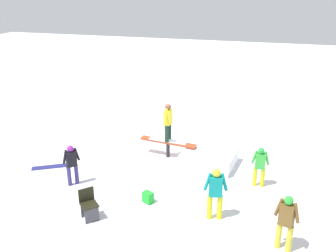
{
  "coord_description": "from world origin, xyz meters",
  "views": [
    {
      "loc": [
        -3.59,
        12.28,
        6.22
      ],
      "look_at": [
        0.0,
        0.0,
        1.25
      ],
      "focal_mm": 40.0,
      "sensor_mm": 36.0,
      "label": 1
    }
  ],
  "objects_px": {
    "bystander_green": "(260,165)",
    "rail_feature": "(168,143)",
    "backpack_on_snow": "(148,197)",
    "bystander_brown": "(286,220)",
    "bystander_black": "(72,163)",
    "folding_chair": "(89,205)",
    "bystander_teal": "(215,191)",
    "loose_snowboard_navy": "(52,167)",
    "main_rider_on_rail": "(168,123)"
  },
  "relations": [
    {
      "from": "loose_snowboard_navy",
      "to": "folding_chair",
      "type": "bearing_deg",
      "value": 108.68
    },
    {
      "from": "loose_snowboard_navy",
      "to": "backpack_on_snow",
      "type": "distance_m",
      "value": 4.23
    },
    {
      "from": "rail_feature",
      "to": "loose_snowboard_navy",
      "type": "xyz_separation_m",
      "value": [
        3.76,
        1.96,
        -0.54
      ]
    },
    {
      "from": "main_rider_on_rail",
      "to": "bystander_teal",
      "type": "bearing_deg",
      "value": 129.49
    },
    {
      "from": "bystander_green",
      "to": "backpack_on_snow",
      "type": "height_order",
      "value": "bystander_green"
    },
    {
      "from": "bystander_green",
      "to": "bystander_brown",
      "type": "distance_m",
      "value": 3.08
    },
    {
      "from": "bystander_green",
      "to": "loose_snowboard_navy",
      "type": "height_order",
      "value": "bystander_green"
    },
    {
      "from": "rail_feature",
      "to": "bystander_brown",
      "type": "bearing_deg",
      "value": 142.07
    },
    {
      "from": "rail_feature",
      "to": "backpack_on_snow",
      "type": "relative_size",
      "value": 6.47
    },
    {
      "from": "rail_feature",
      "to": "backpack_on_snow",
      "type": "bearing_deg",
      "value": 102.68
    },
    {
      "from": "bystander_green",
      "to": "folding_chair",
      "type": "height_order",
      "value": "bystander_green"
    },
    {
      "from": "bystander_green",
      "to": "rail_feature",
      "type": "bearing_deg",
      "value": 155.8
    },
    {
      "from": "main_rider_on_rail",
      "to": "backpack_on_snow",
      "type": "distance_m",
      "value": 3.41
    },
    {
      "from": "bystander_black",
      "to": "bystander_brown",
      "type": "bearing_deg",
      "value": -59.86
    },
    {
      "from": "rail_feature",
      "to": "bystander_brown",
      "type": "distance_m",
      "value": 5.97
    },
    {
      "from": "bystander_brown",
      "to": "bystander_black",
      "type": "bearing_deg",
      "value": 7.83
    },
    {
      "from": "bystander_black",
      "to": "bystander_brown",
      "type": "xyz_separation_m",
      "value": [
        -6.59,
        1.4,
        0.07
      ]
    },
    {
      "from": "rail_feature",
      "to": "loose_snowboard_navy",
      "type": "height_order",
      "value": "rail_feature"
    },
    {
      "from": "bystander_green",
      "to": "loose_snowboard_navy",
      "type": "xyz_separation_m",
      "value": [
        7.17,
        0.71,
        -0.75
      ]
    },
    {
      "from": "bystander_black",
      "to": "loose_snowboard_navy",
      "type": "distance_m",
      "value": 1.79
    },
    {
      "from": "folding_chair",
      "to": "bystander_black",
      "type": "bearing_deg",
      "value": 85.06
    },
    {
      "from": "bystander_green",
      "to": "main_rider_on_rail",
      "type": "bearing_deg",
      "value": 155.8
    },
    {
      "from": "rail_feature",
      "to": "bystander_teal",
      "type": "height_order",
      "value": "bystander_teal"
    },
    {
      "from": "bystander_brown",
      "to": "folding_chair",
      "type": "relative_size",
      "value": 1.72
    },
    {
      "from": "main_rider_on_rail",
      "to": "backpack_on_snow",
      "type": "relative_size",
      "value": 4.32
    },
    {
      "from": "main_rider_on_rail",
      "to": "bystander_black",
      "type": "relative_size",
      "value": 1.06
    },
    {
      "from": "bystander_green",
      "to": "bystander_brown",
      "type": "height_order",
      "value": "bystander_brown"
    },
    {
      "from": "bystander_brown",
      "to": "bystander_teal",
      "type": "relative_size",
      "value": 0.98
    },
    {
      "from": "bystander_black",
      "to": "folding_chair",
      "type": "xyz_separation_m",
      "value": [
        -1.38,
        1.55,
        -0.36
      ]
    },
    {
      "from": "loose_snowboard_navy",
      "to": "backpack_on_snow",
      "type": "xyz_separation_m",
      "value": [
        -4.06,
        1.2,
        0.16
      ]
    },
    {
      "from": "bystander_black",
      "to": "bystander_brown",
      "type": "height_order",
      "value": "bystander_brown"
    },
    {
      "from": "bystander_brown",
      "to": "loose_snowboard_navy",
      "type": "xyz_separation_m",
      "value": [
        7.95,
        -2.27,
        -0.84
      ]
    },
    {
      "from": "rail_feature",
      "to": "folding_chair",
      "type": "height_order",
      "value": "folding_chair"
    },
    {
      "from": "backpack_on_snow",
      "to": "folding_chair",
      "type": "bearing_deg",
      "value": 69.92
    },
    {
      "from": "loose_snowboard_navy",
      "to": "main_rider_on_rail",
      "type": "bearing_deg",
      "value": 177.68
    },
    {
      "from": "main_rider_on_rail",
      "to": "backpack_on_snow",
      "type": "xyz_separation_m",
      "value": [
        -0.3,
        3.17,
        -1.21
      ]
    },
    {
      "from": "bystander_black",
      "to": "bystander_teal",
      "type": "distance_m",
      "value": 4.78
    },
    {
      "from": "main_rider_on_rail",
      "to": "loose_snowboard_navy",
      "type": "relative_size",
      "value": 1.05
    },
    {
      "from": "bystander_black",
      "to": "backpack_on_snow",
      "type": "distance_m",
      "value": 2.78
    },
    {
      "from": "main_rider_on_rail",
      "to": "bystander_teal",
      "type": "xyz_separation_m",
      "value": [
        -2.35,
        3.42,
        -0.51
      ]
    },
    {
      "from": "bystander_green",
      "to": "loose_snowboard_navy",
      "type": "relative_size",
      "value": 0.97
    },
    {
      "from": "bystander_green",
      "to": "backpack_on_snow",
      "type": "relative_size",
      "value": 3.98
    },
    {
      "from": "loose_snowboard_navy",
      "to": "bystander_black",
      "type": "bearing_deg",
      "value": 117.63
    },
    {
      "from": "bystander_brown",
      "to": "backpack_on_snow",
      "type": "relative_size",
      "value": 4.46
    },
    {
      "from": "rail_feature",
      "to": "folding_chair",
      "type": "relative_size",
      "value": 2.5
    },
    {
      "from": "rail_feature",
      "to": "loose_snowboard_navy",
      "type": "distance_m",
      "value": 4.27
    },
    {
      "from": "bystander_black",
      "to": "backpack_on_snow",
      "type": "xyz_separation_m",
      "value": [
        -2.69,
        0.34,
        -0.61
      ]
    },
    {
      "from": "bystander_black",
      "to": "folding_chair",
      "type": "height_order",
      "value": "bystander_black"
    },
    {
      "from": "bystander_green",
      "to": "bystander_black",
      "type": "bearing_deg",
      "value": -168.87
    },
    {
      "from": "bystander_teal",
      "to": "loose_snowboard_navy",
      "type": "bearing_deg",
      "value": -27.08
    }
  ]
}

